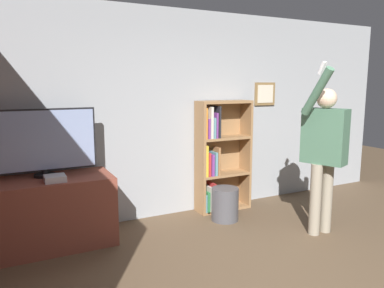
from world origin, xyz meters
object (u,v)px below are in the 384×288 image
(television, at_px, (43,142))
(person, at_px, (324,146))
(game_console, at_px, (55,178))
(bookshelf, at_px, (218,157))
(waste_bin, at_px, (225,204))

(television, relative_size, person, 0.56)
(game_console, bearing_deg, bookshelf, 9.78)
(bookshelf, xyz_separation_m, waste_bin, (-0.12, -0.39, -0.55))
(bookshelf, xyz_separation_m, person, (0.66, -1.26, 0.28))
(game_console, xyz_separation_m, waste_bin, (2.05, -0.02, -0.58))
(television, distance_m, game_console, 0.44)
(game_console, xyz_separation_m, person, (2.83, -0.89, 0.25))
(bookshelf, bearing_deg, person, -62.55)
(television, distance_m, waste_bin, 2.33)
(bookshelf, relative_size, waste_bin, 3.58)
(person, bearing_deg, bookshelf, -174.25)
(game_console, distance_m, person, 2.97)
(game_console, xyz_separation_m, bookshelf, (2.17, 0.37, -0.03))
(game_console, distance_m, waste_bin, 2.13)
(bookshelf, distance_m, waste_bin, 0.68)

